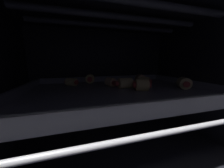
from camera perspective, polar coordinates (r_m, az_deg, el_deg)
The scene contains 15 objects.
ground_plane at distance 41.05cm, azimuth 2.54°, elevation -27.10°, with size 61.56×46.41×1.20cm, color black.
oven_wall_back at distance 54.59cm, azimuth -4.75°, elevation 4.82°, with size 61.56×1.20×37.89cm, color black.
oven_wall_right at distance 51.13cm, azimuth 36.89°, elevation 2.28°, with size 1.20×44.01×37.89cm, color black.
oven_ceiling at distance 35.23cm, azimuth 3.18°, elevation 33.99°, with size 61.56×46.41×1.20cm, color black.
heating_element at distance 34.29cm, azimuth 3.12°, elevation 30.01°, with size 47.33×17.67×1.53cm.
oven_rack_mid at distance 33.63cm, azimuth 2.77°, elevation -4.84°, with size 56.43×43.13×0.77cm.
baking_tray_mid at distance 33.37cm, azimuth 2.78°, elevation -3.16°, with size 49.49×33.04×2.77cm.
pig_in_blanket_mid_0 at distance 32.97cm, azimuth 14.32°, elevation -0.43°, with size 5.07×4.03×3.25cm.
pig_in_blanket_mid_1 at distance 40.60cm, azimuth 31.69°, elevation 0.41°, with size 4.53×5.00×3.33cm.
pig_in_blanket_mid_2 at distance 39.60cm, azimuth 15.46°, elevation 1.16°, with size 4.53×4.48×2.97cm.
pig_in_blanket_mid_3 at distance 43.41cm, azimuth 13.75°, elevation 2.34°, with size 4.04×5.23×3.39cm.
pig_in_blanket_mid_4 at distance 40.62cm, azimuth -19.14°, elevation 0.92°, with size 4.55×3.93×2.60cm.
pig_in_blanket_mid_5 at distance 35.15cm, azimuth 6.44°, elevation 0.41°, with size 5.88×3.32×3.10cm.
pig_in_blanket_mid_6 at distance 44.69cm, azimuth -10.64°, elevation 2.61°, with size 3.66×4.88×3.25cm.
pig_in_blanket_mid_7 at distance 37.83cm, azimuth -0.64°, elevation 0.98°, with size 3.67×4.46×2.80cm.
Camera 1 is at (-10.31, -30.70, 24.63)cm, focal length 18.75 mm.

